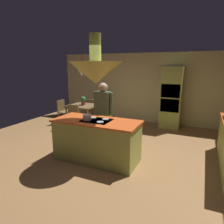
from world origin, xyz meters
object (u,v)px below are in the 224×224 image
chair_at_corner (63,110)px  cooking_pot_on_cooktop (87,117)px  oven_tower (171,98)px  cup_on_table (77,105)px  kitchen_island (97,140)px  person_at_island (103,111)px  dining_table (83,108)px  chair_by_back_wall (93,109)px  potted_plant_on_table (83,100)px  chair_facing_island (72,117)px

chair_at_corner → cooking_pot_on_cooktop: size_ratio=4.83×
oven_tower → chair_at_corner: size_ratio=2.37×
chair_at_corner → cup_on_table: chair_at_corner is taller
kitchen_island → cooking_pot_on_cooktop: (-0.16, -0.13, 0.54)m
person_at_island → dining_table: bearing=137.2°
chair_at_corner → kitchen_island: bearing=-129.4°
chair_by_back_wall → cup_on_table: bearing=84.4°
potted_plant_on_table → cup_on_table: bearing=-108.3°
chair_by_back_wall → oven_tower: bearing=-170.5°
chair_by_back_wall → chair_at_corner: same height
person_at_island → chair_by_back_wall: bearing=126.1°
dining_table → cooking_pot_on_cooktop: size_ratio=5.30×
oven_tower → cooking_pot_on_cooktop: 3.60m
dining_table → cup_on_table: bearing=-111.2°
kitchen_island → cooking_pot_on_cooktop: size_ratio=10.64×
potted_plant_on_table → cooking_pot_on_cooktop: 2.74m
person_at_island → cup_on_table: person_at_island is taller
oven_tower → chair_facing_island: oven_tower is taller
cup_on_table → dining_table: bearing=68.8°
chair_by_back_wall → potted_plant_on_table: size_ratio=2.90×
dining_table → person_at_island: (1.52, -1.41, 0.32)m
person_at_island → chair_at_corner: size_ratio=1.94×
kitchen_island → dining_table: kitchen_island is taller
dining_table → cooking_pot_on_cooktop: (1.54, -2.23, 0.36)m
kitchen_island → chair_by_back_wall: bearing=121.5°
kitchen_island → dining_table: bearing=129.0°
person_at_island → chair_at_corner: person_at_island is taller
kitchen_island → potted_plant_on_table: 2.77m
chair_by_back_wall → dining_table: bearing=90.0°
chair_facing_island → chair_by_back_wall: bearing=90.0°
oven_tower → dining_table: size_ratio=2.16×
kitchen_island → chair_at_corner: 3.31m
kitchen_island → cup_on_table: size_ratio=21.28×
potted_plant_on_table → chair_at_corner: bearing=-177.6°
kitchen_island → dining_table: (-1.70, 2.10, 0.18)m
dining_table → chair_facing_island: (0.00, -0.67, -0.15)m
person_at_island → cup_on_table: size_ratio=18.76×
cup_on_table → kitchen_island: bearing=-46.3°
chair_by_back_wall → kitchen_island: bearing=121.5°
cooking_pot_on_cooktop → chair_at_corner: bearing=137.0°
oven_tower → potted_plant_on_table: oven_tower is taller
chair_facing_island → potted_plant_on_table: potted_plant_on_table is taller
person_at_island → chair_by_back_wall: 2.62m
chair_by_back_wall → potted_plant_on_table: potted_plant_on_table is taller
chair_facing_island → kitchen_island: bearing=-40.0°
kitchen_island → chair_at_corner: bearing=140.6°
person_at_island → cooking_pot_on_cooktop: bearing=-88.3°
kitchen_island → potted_plant_on_table: (-1.70, 2.14, 0.46)m
chair_facing_island → cooking_pot_on_cooktop: bearing=-45.3°
chair_at_corner → potted_plant_on_table: 0.95m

